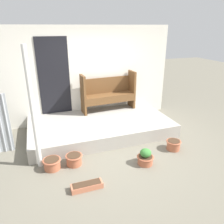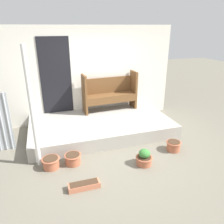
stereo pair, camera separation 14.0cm
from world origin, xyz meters
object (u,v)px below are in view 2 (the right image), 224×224
object	(u,v)px
planter_box_rect	(84,185)
flower_pot_middle	(73,159)
support_post	(32,111)
bench	(110,92)
flower_pot_left	(51,162)
flower_pot_far_right	(173,145)
flower_pot_right	(144,158)

from	to	relation	value
planter_box_rect	flower_pot_middle	bearing A→B (deg)	95.73
support_post	bench	xyz separation A→B (m)	(1.98, 1.71, -0.29)
support_post	flower_pot_left	size ratio (longest dim) A/B	6.57
flower_pot_left	flower_pot_far_right	xyz separation A→B (m)	(2.61, -0.16, 0.00)
bench	flower_pot_left	distance (m)	2.68
bench	planter_box_rect	distance (m)	3.04
flower_pot_left	flower_pot_right	bearing A→B (deg)	-14.30
bench	flower_pot_far_right	world-z (taller)	bench
flower_pot_far_right	planter_box_rect	world-z (taller)	flower_pot_far_right
flower_pot_left	flower_pot_right	size ratio (longest dim) A/B	1.03
flower_pot_middle	flower_pot_far_right	distance (m)	2.19
flower_pot_left	flower_pot_far_right	distance (m)	2.61
flower_pot_far_right	support_post	bearing A→B (deg)	173.22
bench	flower_pot_right	size ratio (longest dim) A/B	4.51
support_post	planter_box_rect	bearing A→B (deg)	-52.68
bench	flower_pot_left	size ratio (longest dim) A/B	4.37
flower_pot_middle	flower_pot_far_right	bearing A→B (deg)	-4.21
flower_pot_middle	planter_box_rect	bearing A→B (deg)	-84.27
bench	flower_pot_middle	xyz separation A→B (m)	(-1.34, -1.88, -0.74)
flower_pot_far_right	flower_pot_right	bearing A→B (deg)	-161.32
support_post	flower_pot_middle	bearing A→B (deg)	-15.28
bench	flower_pot_left	world-z (taller)	bench
flower_pot_far_right	bench	bearing A→B (deg)	112.45
support_post	flower_pot_far_right	xyz separation A→B (m)	(2.82, -0.34, -1.03)
flower_pot_right	support_post	bearing A→B (deg)	162.57
flower_pot_middle	planter_box_rect	size ratio (longest dim) A/B	0.63
flower_pot_middle	flower_pot_right	size ratio (longest dim) A/B	0.99
flower_pot_left	planter_box_rect	world-z (taller)	flower_pot_left
support_post	flower_pot_right	size ratio (longest dim) A/B	6.78
support_post	bench	world-z (taller)	support_post
flower_pot_right	planter_box_rect	bearing A→B (deg)	-165.81
flower_pot_right	flower_pot_middle	bearing A→B (deg)	161.55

